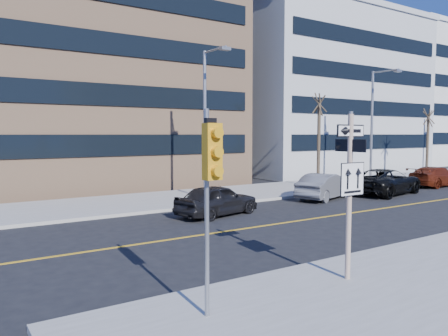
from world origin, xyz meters
TOP-DOWN VIEW (x-y plane):
  - ground at (0.00, 0.00)m, footprint 120.00×120.00m
  - far_sidewalk at (18.00, 12.00)m, footprint 66.00×6.00m
  - road_centerline at (12.00, 4.00)m, footprint 40.00×0.14m
  - sign_pole at (0.00, -2.51)m, footprint 0.92×0.92m
  - traffic_signal at (-4.00, -2.66)m, footprint 0.32×0.45m
  - parked_car_a at (2.20, 6.92)m, footprint 2.57×4.45m
  - parked_car_b at (9.97, 7.81)m, footprint 2.88×4.69m
  - parked_car_c at (14.56, 7.19)m, footprint 3.59×6.01m
  - parked_car_d at (20.95, 7.78)m, footprint 2.19×4.92m
  - streetlight_a at (4.00, 10.76)m, footprint 0.55×2.25m
  - streetlight_b at (18.00, 10.76)m, footprint 0.55×2.25m
  - street_tree_west at (13.00, 11.30)m, footprint 1.80×1.80m
  - street_tree_east at (26.00, 11.60)m, footprint 1.80×1.80m
  - building_brick at (2.00, 25.00)m, footprint 18.00×18.00m
  - building_grey_mid at (24.00, 24.00)m, footprint 20.00×16.00m
  - building_grey_far at (45.00, 27.00)m, footprint 18.00×18.00m

SIDE VIEW (x-z plane):
  - ground at x=0.00m, z-range 0.00..0.00m
  - road_centerline at x=12.00m, z-range 0.00..0.01m
  - far_sidewalk at x=18.00m, z-range 0.00..0.15m
  - parked_car_d at x=20.95m, z-range 0.00..1.40m
  - parked_car_a at x=2.20m, z-range 0.00..1.43m
  - parked_car_b at x=9.97m, z-range 0.00..1.46m
  - parked_car_c at x=14.56m, z-range 0.00..1.56m
  - sign_pole at x=0.00m, z-range 0.41..4.47m
  - traffic_signal at x=-4.00m, z-range 1.03..5.03m
  - streetlight_a at x=4.00m, z-range 0.76..8.76m
  - streetlight_b at x=18.00m, z-range 0.76..8.76m
  - street_tree_east at x=26.00m, z-range 2.07..7.82m
  - street_tree_west at x=13.00m, z-range 2.35..8.70m
  - building_grey_mid at x=24.00m, z-range 0.00..15.00m
  - building_grey_far at x=45.00m, z-range 0.00..16.00m
  - building_brick at x=2.00m, z-range 0.00..18.00m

